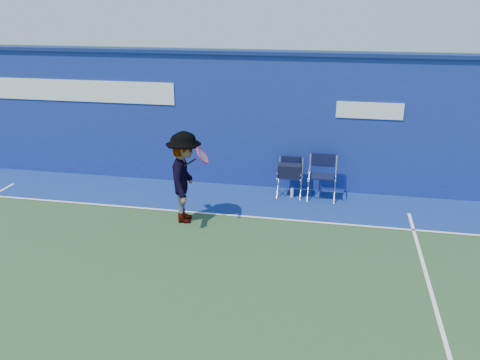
% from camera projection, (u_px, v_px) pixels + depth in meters
% --- Properties ---
extents(ground, '(80.00, 80.00, 0.00)m').
position_uv_depth(ground, '(121.00, 296.00, 7.49)').
color(ground, '#294726').
rests_on(ground, ground).
extents(stadium_wall, '(24.00, 0.50, 3.08)m').
position_uv_depth(stadium_wall, '(209.00, 117.00, 11.77)').
color(stadium_wall, navy).
rests_on(stadium_wall, ground).
extents(out_of_bounds_strip, '(24.00, 1.80, 0.01)m').
position_uv_depth(out_of_bounds_strip, '(198.00, 196.00, 11.28)').
color(out_of_bounds_strip, navy).
rests_on(out_of_bounds_strip, ground).
extents(court_lines, '(24.00, 12.00, 0.01)m').
position_uv_depth(court_lines, '(137.00, 275.00, 8.04)').
color(court_lines, white).
rests_on(court_lines, out_of_bounds_strip).
extents(directors_chair_left, '(0.51, 0.47, 0.86)m').
position_uv_depth(directors_chair_left, '(290.00, 180.00, 11.19)').
color(directors_chair_left, silver).
rests_on(directors_chair_left, ground).
extents(directors_chair_right, '(0.57, 0.51, 0.96)m').
position_uv_depth(directors_chair_right, '(322.00, 186.00, 11.06)').
color(directors_chair_right, silver).
rests_on(directors_chair_right, ground).
extents(water_bottle, '(0.07, 0.07, 0.22)m').
position_uv_depth(water_bottle, '(292.00, 193.00, 11.19)').
color(water_bottle, silver).
rests_on(water_bottle, ground).
extents(tennis_player, '(0.96, 1.26, 1.80)m').
position_uv_depth(tennis_player, '(185.00, 177.00, 9.76)').
color(tennis_player, '#EA4738').
rests_on(tennis_player, ground).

